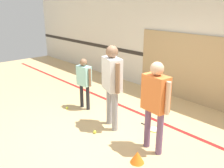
% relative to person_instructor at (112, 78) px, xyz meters
% --- Properties ---
extents(ground_plane, '(16.00, 16.00, 0.00)m').
position_rel_person_instructor_xyz_m(ground_plane, '(0.19, -0.04, -1.10)').
color(ground_plane, tan).
extents(wall_back, '(16.00, 0.07, 3.20)m').
position_rel_person_instructor_xyz_m(wall_back, '(0.19, 2.62, 0.50)').
color(wall_back, silver).
rests_on(wall_back, ground_plane).
extents(wall_panel, '(2.85, 0.05, 1.80)m').
position_rel_person_instructor_xyz_m(wall_panel, '(0.03, 2.56, -0.19)').
color(wall_panel, tan).
rests_on(wall_panel, ground_plane).
extents(floor_stripe, '(14.40, 0.10, 0.01)m').
position_rel_person_instructor_xyz_m(floor_stripe, '(0.19, 0.94, -1.09)').
color(floor_stripe, red).
rests_on(floor_stripe, ground_plane).
extents(person_instructor, '(0.64, 0.43, 1.77)m').
position_rel_person_instructor_xyz_m(person_instructor, '(0.00, 0.00, 0.00)').
color(person_instructor, gray).
rests_on(person_instructor, ground_plane).
extents(person_student_left, '(0.49, 0.23, 1.29)m').
position_rel_person_instructor_xyz_m(person_student_left, '(-1.20, 0.15, -0.30)').
color(person_student_left, '#232328').
rests_on(person_student_left, ground_plane).
extents(person_student_right, '(0.63, 0.30, 1.65)m').
position_rel_person_instructor_xyz_m(person_student_right, '(1.16, -0.04, -0.07)').
color(person_student_right, '#6B4C70').
rests_on(person_student_right, ground_plane).
extents(racket_spare_on_floor, '(0.52, 0.28, 0.03)m').
position_rel_person_instructor_xyz_m(racket_spare_on_floor, '(0.68, 0.58, -1.09)').
color(racket_spare_on_floor, '#C6D838').
rests_on(racket_spare_on_floor, ground_plane).
extents(tennis_ball_near_instructor, '(0.07, 0.07, 0.07)m').
position_rel_person_instructor_xyz_m(tennis_ball_near_instructor, '(-0.01, -0.47, -1.06)').
color(tennis_ball_near_instructor, '#CCE038').
rests_on(tennis_ball_near_instructor, ground_plane).
extents(tennis_ball_by_spare_racket, '(0.07, 0.07, 0.07)m').
position_rel_person_instructor_xyz_m(tennis_ball_by_spare_racket, '(0.59, 0.50, -1.06)').
color(tennis_ball_by_spare_racket, '#CCE038').
rests_on(tennis_ball_by_spare_racket, ground_plane).
extents(tennis_ball_stray_left, '(0.07, 0.07, 0.07)m').
position_rel_person_instructor_xyz_m(tennis_ball_stray_left, '(-1.45, -0.23, -1.06)').
color(tennis_ball_stray_left, '#CCE038').
rests_on(tennis_ball_stray_left, ground_plane).
extents(training_cone, '(0.24, 0.24, 0.21)m').
position_rel_person_instructor_xyz_m(training_cone, '(1.24, -0.54, -0.99)').
color(training_cone, orange).
rests_on(training_cone, ground_plane).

